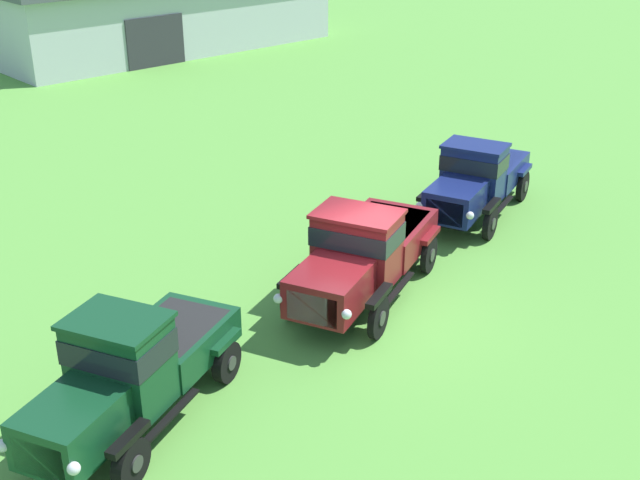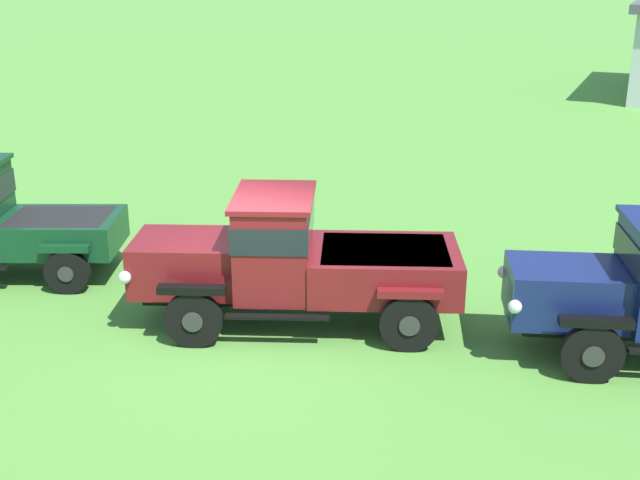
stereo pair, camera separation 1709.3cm
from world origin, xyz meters
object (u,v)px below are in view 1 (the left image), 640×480
(farm_shed, at_px, (151,9))
(vintage_truck_foreground_near, at_px, (130,370))
(vintage_truck_midrow_center, at_px, (476,179))
(vintage_truck_second_in_line, at_px, (362,252))

(farm_shed, distance_m, vintage_truck_foreground_near, 33.93)
(farm_shed, xyz_separation_m, vintage_truck_midrow_center, (-6.69, -26.78, -0.94))
(vintage_truck_foreground_near, bearing_deg, vintage_truck_midrow_center, 8.03)
(farm_shed, relative_size, vintage_truck_second_in_line, 3.36)
(vintage_truck_foreground_near, xyz_separation_m, vintage_truck_second_in_line, (6.11, 0.49, 0.04))
(farm_shed, height_order, vintage_truck_midrow_center, farm_shed)
(vintage_truck_second_in_line, bearing_deg, vintage_truck_foreground_near, -175.44)
(farm_shed, bearing_deg, vintage_truck_second_in_line, -113.87)
(farm_shed, height_order, vintage_truck_second_in_line, farm_shed)
(vintage_truck_midrow_center, bearing_deg, farm_shed, 75.96)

